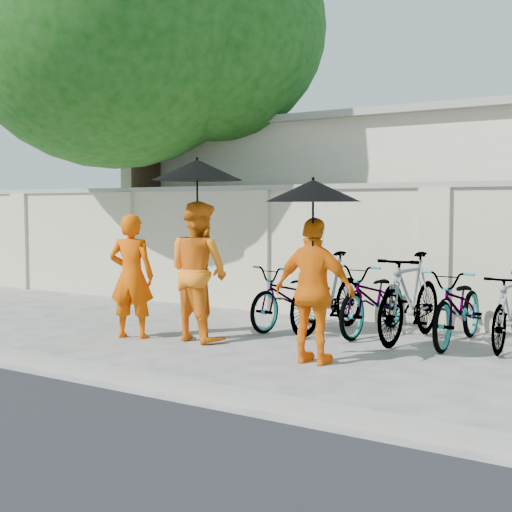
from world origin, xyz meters
The scene contains 16 objects.
ground centered at (0.00, 0.00, 0.00)m, with size 80.00×80.00×0.00m, color #A8A6A0.
kerb centered at (0.00, -1.70, 0.06)m, with size 40.00×0.16×0.12m, color gray.
compound_wall centered at (1.00, 3.20, 1.00)m, with size 20.00×0.30×2.00m, color beige.
building_behind centered at (2.00, 7.00, 1.60)m, with size 14.00×6.00×3.20m, color beige.
shade_tree centered at (-3.66, 2.97, 5.10)m, with size 6.70×6.20×8.20m.
monk_left centered at (-1.07, 0.11, 0.82)m, with size 0.60×0.39×1.64m, color #E44F00.
monk_center centered at (-0.23, 0.47, 0.90)m, with size 0.87×0.68×1.80m, color orange.
parasol_center centered at (-0.18, 0.39, 2.19)m, with size 1.15×1.15×1.31m.
monk_right centered at (1.69, 0.06, 0.81)m, with size 0.95×0.39×1.62m, color orange.
parasol_right centered at (1.71, -0.02, 1.90)m, with size 1.03×1.03×1.11m.
bike_0 centered at (0.30, 1.90, 0.46)m, with size 0.61×1.74×0.91m, color gray.
bike_1 centered at (0.90, 1.92, 0.55)m, with size 0.52×1.84×1.11m, color gray.
bike_2 centered at (1.49, 2.12, 0.49)m, with size 0.65×1.86×0.98m, color gray.
bike_3 centered at (2.09, 1.89, 0.57)m, with size 0.54×1.90×1.14m, color gray.
bike_4 centered at (2.69, 2.00, 0.48)m, with size 0.64×1.84×0.97m, color gray.
bike_5 centered at (3.29, 2.06, 0.48)m, with size 0.45×1.58×0.95m, color gray.
Camera 1 is at (5.42, -6.77, 1.73)m, focal length 50.00 mm.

